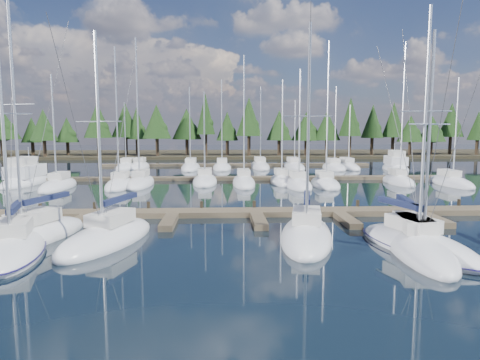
{
  "coord_description": "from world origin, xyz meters",
  "views": [
    {
      "loc": [
        -2.56,
        -13.0,
        6.34
      ],
      "look_at": [
        -0.95,
        22.0,
        2.14
      ],
      "focal_mm": 32.0,
      "sensor_mm": 36.0,
      "label": 1
    }
  ],
  "objects_px": {
    "front_sailboat_5": "(416,245)",
    "motor_yacht_left": "(26,179)",
    "main_dock": "(256,214)",
    "motor_yacht_right": "(395,166)",
    "front_sailboat_2": "(108,238)",
    "front_sailboat_3": "(306,235)",
    "front_sailboat_1": "(13,250)",
    "front_sailboat_4": "(417,245)",
    "front_sailboat_0": "(29,237)"
  },
  "relations": [
    {
      "from": "front_sailboat_1",
      "to": "front_sailboat_2",
      "type": "distance_m",
      "value": 4.71
    },
    {
      "from": "front_sailboat_3",
      "to": "front_sailboat_1",
      "type": "bearing_deg",
      "value": -171.61
    },
    {
      "from": "front_sailboat_5",
      "to": "motor_yacht_left",
      "type": "distance_m",
      "value": 43.63
    },
    {
      "from": "main_dock",
      "to": "front_sailboat_2",
      "type": "relative_size",
      "value": 3.6
    },
    {
      "from": "front_sailboat_1",
      "to": "motor_yacht_right",
      "type": "bearing_deg",
      "value": 49.25
    },
    {
      "from": "front_sailboat_2",
      "to": "front_sailboat_5",
      "type": "bearing_deg",
      "value": -7.56
    },
    {
      "from": "front_sailboat_0",
      "to": "front_sailboat_2",
      "type": "height_order",
      "value": "front_sailboat_0"
    },
    {
      "from": "main_dock",
      "to": "front_sailboat_3",
      "type": "distance_m",
      "value": 7.01
    },
    {
      "from": "front_sailboat_0",
      "to": "motor_yacht_right",
      "type": "bearing_deg",
      "value": 47.27
    },
    {
      "from": "front_sailboat_4",
      "to": "front_sailboat_5",
      "type": "xyz_separation_m",
      "value": [
        -0.06,
        0.06,
        0.01
      ]
    },
    {
      "from": "main_dock",
      "to": "front_sailboat_1",
      "type": "height_order",
      "value": "front_sailboat_1"
    },
    {
      "from": "front_sailboat_0",
      "to": "motor_yacht_left",
      "type": "distance_m",
      "value": 28.68
    },
    {
      "from": "front_sailboat_2",
      "to": "front_sailboat_1",
      "type": "bearing_deg",
      "value": -151.71
    },
    {
      "from": "motor_yacht_right",
      "to": "front_sailboat_3",
      "type": "bearing_deg",
      "value": -118.33
    },
    {
      "from": "front_sailboat_1",
      "to": "front_sailboat_2",
      "type": "relative_size",
      "value": 1.05
    },
    {
      "from": "main_dock",
      "to": "front_sailboat_0",
      "type": "height_order",
      "value": "front_sailboat_0"
    },
    {
      "from": "front_sailboat_4",
      "to": "front_sailboat_3",
      "type": "bearing_deg",
      "value": 157.01
    },
    {
      "from": "front_sailboat_0",
      "to": "front_sailboat_3",
      "type": "xyz_separation_m",
      "value": [
        15.71,
        -0.33,
        -0.01
      ]
    },
    {
      "from": "front_sailboat_2",
      "to": "motor_yacht_left",
      "type": "height_order",
      "value": "front_sailboat_2"
    },
    {
      "from": "front_sailboat_5",
      "to": "motor_yacht_left",
      "type": "xyz_separation_m",
      "value": [
        -32.83,
        28.73,
        0.28
      ]
    },
    {
      "from": "front_sailboat_0",
      "to": "front_sailboat_2",
      "type": "distance_m",
      "value": 4.48
    },
    {
      "from": "main_dock",
      "to": "motor_yacht_right",
      "type": "relative_size",
      "value": 4.27
    },
    {
      "from": "front_sailboat_5",
      "to": "front_sailboat_4",
      "type": "bearing_deg",
      "value": -44.67
    },
    {
      "from": "front_sailboat_2",
      "to": "motor_yacht_right",
      "type": "distance_m",
      "value": 53.63
    },
    {
      "from": "main_dock",
      "to": "motor_yacht_left",
      "type": "bearing_deg",
      "value": 141.65
    },
    {
      "from": "front_sailboat_5",
      "to": "motor_yacht_left",
      "type": "bearing_deg",
      "value": 138.8
    },
    {
      "from": "front_sailboat_4",
      "to": "front_sailboat_0",
      "type": "bearing_deg",
      "value": 172.91
    },
    {
      "from": "front_sailboat_2",
      "to": "front_sailboat_3",
      "type": "height_order",
      "value": "front_sailboat_3"
    },
    {
      "from": "motor_yacht_left",
      "to": "front_sailboat_3",
      "type": "bearing_deg",
      "value": -43.96
    },
    {
      "from": "front_sailboat_4",
      "to": "motor_yacht_left",
      "type": "relative_size",
      "value": 1.15
    },
    {
      "from": "front_sailboat_4",
      "to": "motor_yacht_right",
      "type": "height_order",
      "value": "front_sailboat_4"
    },
    {
      "from": "motor_yacht_left",
      "to": "front_sailboat_1",
      "type": "bearing_deg",
      "value": -67.24
    },
    {
      "from": "front_sailboat_1",
      "to": "front_sailboat_3",
      "type": "height_order",
      "value": "front_sailboat_1"
    },
    {
      "from": "motor_yacht_left",
      "to": "front_sailboat_4",
      "type": "bearing_deg",
      "value": -41.2
    },
    {
      "from": "main_dock",
      "to": "front_sailboat_1",
      "type": "bearing_deg",
      "value": -145.77
    },
    {
      "from": "main_dock",
      "to": "motor_yacht_left",
      "type": "distance_m",
      "value": 32.04
    },
    {
      "from": "front_sailboat_1",
      "to": "front_sailboat_4",
      "type": "bearing_deg",
      "value": -0.08
    },
    {
      "from": "front_sailboat_4",
      "to": "motor_yacht_left",
      "type": "xyz_separation_m",
      "value": [
        -32.88,
        28.79,
        0.29
      ]
    },
    {
      "from": "front_sailboat_2",
      "to": "motor_yacht_left",
      "type": "xyz_separation_m",
      "value": [
        -16.22,
        26.53,
        0.28
      ]
    },
    {
      "from": "front_sailboat_4",
      "to": "front_sailboat_1",
      "type": "bearing_deg",
      "value": 179.92
    },
    {
      "from": "front_sailboat_5",
      "to": "motor_yacht_right",
      "type": "xyz_separation_m",
      "value": [
        17.1,
        43.91,
        0.26
      ]
    },
    {
      "from": "front_sailboat_5",
      "to": "motor_yacht_left",
      "type": "height_order",
      "value": "front_sailboat_5"
    },
    {
      "from": "motor_yacht_left",
      "to": "motor_yacht_right",
      "type": "distance_m",
      "value": 52.19
    },
    {
      "from": "front_sailboat_0",
      "to": "motor_yacht_left",
      "type": "xyz_separation_m",
      "value": [
        -11.75,
        26.16,
        0.27
      ]
    },
    {
      "from": "front_sailboat_3",
      "to": "front_sailboat_5",
      "type": "relative_size",
      "value": 0.98
    },
    {
      "from": "front_sailboat_0",
      "to": "front_sailboat_1",
      "type": "relative_size",
      "value": 1.08
    },
    {
      "from": "front_sailboat_0",
      "to": "front_sailboat_2",
      "type": "bearing_deg",
      "value": -4.69
    },
    {
      "from": "main_dock",
      "to": "motor_yacht_right",
      "type": "bearing_deg",
      "value": 54.71
    },
    {
      "from": "front_sailboat_5",
      "to": "front_sailboat_1",
      "type": "bearing_deg",
      "value": -179.92
    },
    {
      "from": "main_dock",
      "to": "front_sailboat_1",
      "type": "distance_m",
      "value": 15.79
    }
  ]
}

